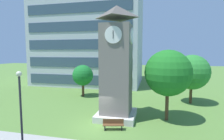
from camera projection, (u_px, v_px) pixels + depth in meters
ground_plane at (95, 127)px, 15.73m from camera, size 160.00×160.00×0.00m
office_building at (90, 23)px, 37.98m from camera, size 21.41×13.81×25.60m
clock_tower at (116, 69)px, 17.48m from camera, size 3.81×3.81×11.05m
park_bench at (113, 124)px, 15.19m from camera, size 1.86×0.88×0.88m
street_lamp at (20, 101)px, 11.82m from camera, size 0.36×0.36×5.37m
tree_by_building at (83, 75)px, 26.52m from camera, size 3.08×3.08×4.74m
tree_streetside at (192, 72)px, 22.80m from camera, size 4.47×4.47×6.30m
tree_near_tower at (168, 73)px, 16.94m from camera, size 4.44×4.44×6.86m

